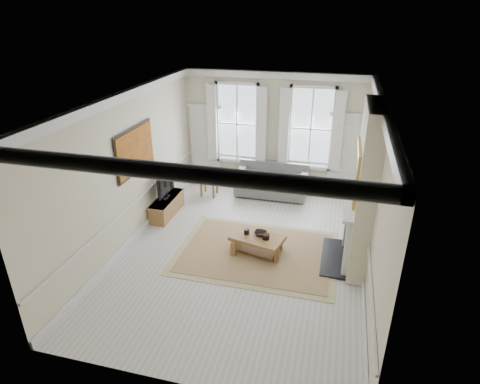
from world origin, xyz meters
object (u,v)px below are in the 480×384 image
(side_table, at_px, (209,181))
(coffee_table, at_px, (257,240))
(sofa, at_px, (272,182))
(tv_stand, at_px, (167,206))

(side_table, relative_size, coffee_table, 0.45)
(sofa, xyz_separation_m, side_table, (-1.74, -0.49, 0.06))
(coffee_table, xyz_separation_m, tv_stand, (-2.66, 1.20, -0.10))
(side_table, height_order, tv_stand, side_table)
(side_table, relative_size, tv_stand, 0.43)
(sofa, height_order, tv_stand, sofa)
(tv_stand, bearing_deg, coffee_table, -24.21)
(sofa, distance_m, side_table, 1.81)
(sofa, xyz_separation_m, coffee_table, (0.23, -3.11, -0.03))
(sofa, relative_size, side_table, 3.57)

